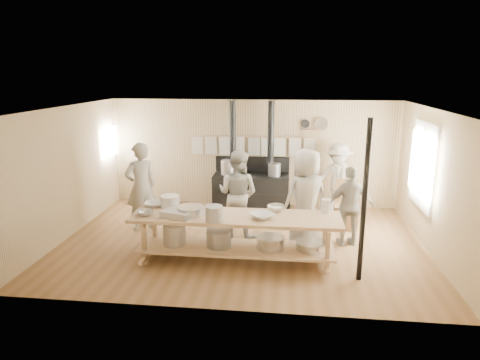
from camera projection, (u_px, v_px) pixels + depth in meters
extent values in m
plane|color=brown|center=(242.00, 242.00, 8.42)|extent=(7.00, 7.00, 0.00)
plane|color=tan|center=(253.00, 153.00, 10.51)|extent=(7.00, 0.00, 7.00)
plane|color=tan|center=(221.00, 223.00, 5.69)|extent=(7.00, 0.00, 7.00)
plane|color=tan|center=(67.00, 173.00, 8.48)|extent=(0.00, 5.00, 5.00)
plane|color=tan|center=(434.00, 183.00, 7.71)|extent=(0.00, 5.00, 5.00)
plane|color=tan|center=(242.00, 108.00, 7.78)|extent=(7.00, 7.00, 0.00)
cube|color=beige|center=(424.00, 165.00, 8.25)|extent=(0.06, 1.35, 1.65)
plane|color=white|center=(421.00, 165.00, 8.25)|extent=(0.00, 1.50, 1.50)
cube|color=beige|center=(421.00, 165.00, 8.25)|extent=(0.02, 0.03, 1.50)
plane|color=white|center=(109.00, 142.00, 10.33)|extent=(0.00, 0.90, 0.90)
cube|color=black|center=(251.00, 192.00, 10.34)|extent=(1.80, 0.70, 0.85)
cube|color=black|center=(251.00, 207.00, 10.43)|extent=(1.90, 0.75, 0.10)
cube|color=black|center=(252.00, 164.00, 10.47)|extent=(1.80, 0.12, 0.35)
cylinder|color=black|center=(233.00, 138.00, 10.11)|extent=(0.15, 0.15, 1.75)
cylinder|color=black|center=(271.00, 139.00, 10.01)|extent=(0.15, 0.15, 1.75)
cylinder|color=#B2B2B7|center=(228.00, 167.00, 10.25)|extent=(0.36, 0.36, 0.34)
cylinder|color=gray|center=(274.00, 170.00, 10.09)|extent=(0.30, 0.30, 0.30)
cylinder|color=tan|center=(253.00, 137.00, 10.31)|extent=(3.00, 0.04, 0.04)
cube|color=beige|center=(198.00, 145.00, 10.51)|extent=(0.28, 0.01, 0.46)
cube|color=beige|center=(211.00, 145.00, 10.47)|extent=(0.28, 0.01, 0.46)
cube|color=beige|center=(225.00, 145.00, 10.43)|extent=(0.28, 0.01, 0.46)
cube|color=beige|center=(239.00, 146.00, 10.40)|extent=(0.28, 0.01, 0.46)
cube|color=beige|center=(252.00, 146.00, 10.36)|extent=(0.28, 0.01, 0.46)
cube|color=beige|center=(266.00, 146.00, 10.32)|extent=(0.28, 0.01, 0.46)
cube|color=beige|center=(280.00, 146.00, 10.29)|extent=(0.28, 0.01, 0.46)
cube|color=beige|center=(295.00, 147.00, 10.25)|extent=(0.28, 0.01, 0.46)
cube|color=beige|center=(309.00, 147.00, 10.21)|extent=(0.28, 0.01, 0.46)
cube|color=tan|center=(311.00, 130.00, 10.13)|extent=(0.50, 0.14, 0.03)
cylinder|color=black|center=(305.00, 124.00, 10.13)|extent=(0.20, 0.04, 0.20)
cylinder|color=silver|center=(321.00, 124.00, 10.08)|extent=(0.32, 0.03, 0.32)
cube|color=tan|center=(236.00, 217.00, 7.35)|extent=(3.60, 0.90, 0.06)
cube|color=tan|center=(236.00, 248.00, 7.49)|extent=(3.40, 0.80, 0.04)
cube|color=tan|center=(236.00, 251.00, 7.50)|extent=(3.30, 0.06, 0.06)
cube|color=tan|center=(144.00, 241.00, 7.33)|extent=(0.07, 0.07, 0.85)
cube|color=tan|center=(155.00, 229.00, 7.91)|extent=(0.07, 0.07, 0.85)
cube|color=tan|center=(328.00, 250.00, 6.99)|extent=(0.07, 0.07, 0.85)
cube|color=tan|center=(325.00, 236.00, 7.57)|extent=(0.07, 0.07, 0.85)
cylinder|color=#B2B2B7|center=(174.00, 234.00, 7.56)|extent=(0.40, 0.40, 0.38)
cylinder|color=gray|center=(219.00, 238.00, 7.48)|extent=(0.44, 0.44, 0.30)
cylinder|color=silver|center=(270.00, 243.00, 7.39)|extent=(0.48, 0.48, 0.22)
cylinder|color=silver|center=(311.00, 247.00, 7.33)|extent=(0.52, 0.52, 0.14)
cylinder|color=black|center=(364.00, 202.00, 6.57)|extent=(0.08, 0.08, 2.60)
imported|color=#A9A495|center=(141.00, 187.00, 8.87)|extent=(0.80, 0.79, 1.86)
imported|color=#A9A495|center=(238.00, 194.00, 8.53)|extent=(1.04, 0.93, 1.77)
imported|color=#A9A495|center=(306.00, 198.00, 8.03)|extent=(1.09, 0.97, 1.88)
imported|color=#A9A495|center=(350.00, 206.00, 8.10)|extent=(0.97, 0.56, 1.55)
imported|color=#A9A495|center=(338.00, 179.00, 9.87)|extent=(1.21, 0.87, 1.69)
cube|color=brown|center=(345.00, 216.00, 9.10)|extent=(0.50, 0.50, 0.51)
cube|color=brown|center=(346.00, 192.00, 9.19)|extent=(0.48, 0.07, 0.57)
imported|color=white|center=(154.00, 204.00, 7.82)|extent=(0.43, 0.43, 0.09)
imported|color=silver|center=(145.00, 213.00, 7.34)|extent=(0.41, 0.41, 0.09)
imported|color=white|center=(262.00, 216.00, 7.18)|extent=(0.54, 0.54, 0.09)
imported|color=silver|center=(276.00, 208.00, 7.57)|extent=(0.32, 0.32, 0.10)
cube|color=#B2B2B7|center=(178.00, 214.00, 7.26)|extent=(0.59, 0.48, 0.11)
cylinder|color=silver|center=(191.00, 211.00, 7.35)|extent=(0.60, 0.60, 0.15)
cylinder|color=gray|center=(214.00, 214.00, 7.03)|extent=(0.29, 0.29, 0.26)
cylinder|color=white|center=(170.00, 201.00, 7.77)|extent=(0.37, 0.37, 0.22)
cylinder|color=white|center=(326.00, 206.00, 7.46)|extent=(0.20, 0.20, 0.25)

